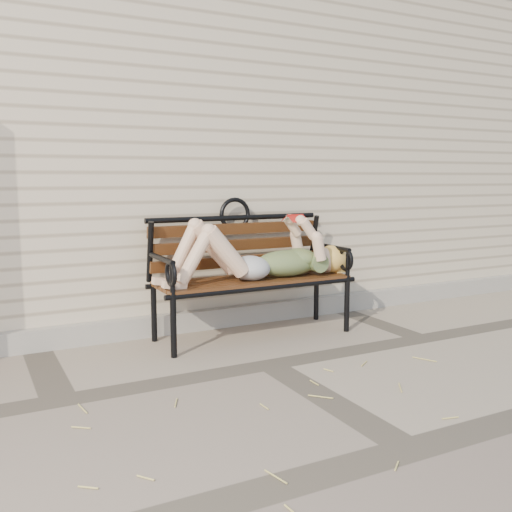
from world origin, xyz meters
TOP-DOWN VIEW (x-y plane):
  - ground at (0.00, 0.00)m, footprint 80.00×80.00m
  - house_wall at (0.00, 3.00)m, footprint 8.00×4.00m
  - foundation_strip at (0.00, 0.97)m, footprint 8.00×0.10m
  - garden_bench at (0.20, 0.72)m, footprint 1.55×0.62m
  - reading_woman at (0.21, 0.59)m, footprint 1.46×0.33m
  - straw_scatter at (-0.32, -0.88)m, footprint 2.92×1.69m

SIDE VIEW (x-z plane):
  - ground at x=0.00m, z-range 0.00..0.00m
  - straw_scatter at x=-0.32m, z-range 0.00..0.01m
  - foundation_strip at x=0.00m, z-range 0.00..0.15m
  - garden_bench at x=0.20m, z-range 0.06..1.06m
  - reading_woman at x=0.21m, z-range 0.37..0.83m
  - house_wall at x=0.00m, z-range 0.00..3.00m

